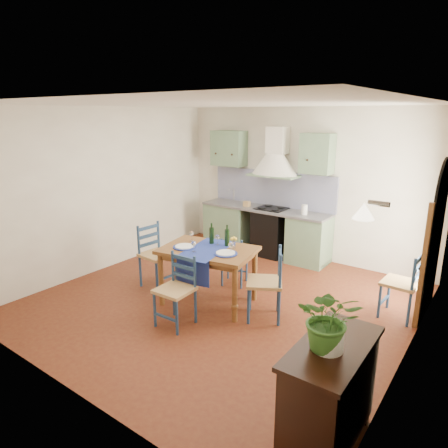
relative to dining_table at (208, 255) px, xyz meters
The scene contains 13 objects.
floor 0.77m from the dining_table, 49.14° to the left, with size 5.00×5.00×0.00m, color #4E1A10.
back_wall 2.50m from the dining_table, 97.56° to the left, with size 5.00×0.96×2.80m.
right_wall 2.74m from the dining_table, ahead, with size 0.26×5.00×2.80m.
left_wall 2.46m from the dining_table, behind, with size 0.04×5.00×2.80m, color silver.
ceiling 2.08m from the dining_table, 49.14° to the left, with size 5.00×5.00×0.01m, color white.
dining_table is the anchor object (origin of this frame).
chair_near 0.77m from the dining_table, 86.29° to the right, with size 0.45×0.45×0.93m.
chair_far 0.82m from the dining_table, 95.32° to the left, with size 0.47×0.47×0.80m.
chair_left 1.07m from the dining_table, behind, with size 0.50×0.50×1.00m.
chair_right 0.95m from the dining_table, ahead, with size 0.62×0.62×0.98m.
chair_spare 2.66m from the dining_table, 26.08° to the left, with size 0.46×0.46×0.94m.
sideboard 2.83m from the dining_table, 31.67° to the right, with size 0.50×1.05×0.94m.
potted_plant 2.89m from the dining_table, 33.21° to the right, with size 0.46×0.40×0.51m, color #397329.
Camera 1 is at (3.18, -4.36, 2.67)m, focal length 32.00 mm.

